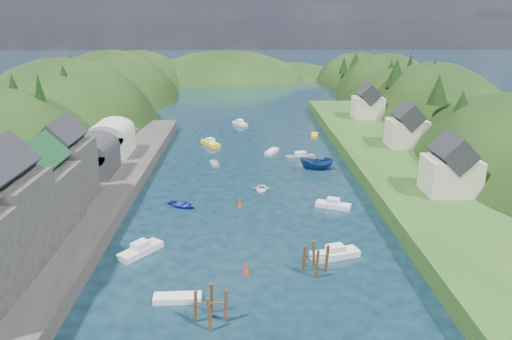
{
  "coord_description": "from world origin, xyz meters",
  "views": [
    {
      "loc": [
        -1.59,
        -43.46,
        26.39
      ],
      "look_at": [
        0.0,
        28.0,
        4.0
      ],
      "focal_mm": 35.0,
      "sensor_mm": 36.0,
      "label": 1
    }
  ],
  "objects_px": {
    "channel_buoy_near": "(246,269)",
    "channel_buoy_far": "(240,203)",
    "piling_cluster_far": "(315,261)",
    "piling_cluster_near": "(210,309)"
  },
  "relations": [
    {
      "from": "channel_buoy_near",
      "to": "channel_buoy_far",
      "type": "bearing_deg",
      "value": 92.6
    },
    {
      "from": "piling_cluster_far",
      "to": "channel_buoy_near",
      "type": "relative_size",
      "value": 3.39
    },
    {
      "from": "piling_cluster_far",
      "to": "channel_buoy_far",
      "type": "relative_size",
      "value": 3.39
    },
    {
      "from": "piling_cluster_near",
      "to": "channel_buoy_far",
      "type": "relative_size",
      "value": 3.36
    },
    {
      "from": "piling_cluster_near",
      "to": "channel_buoy_far",
      "type": "bearing_deg",
      "value": 85.27
    },
    {
      "from": "piling_cluster_far",
      "to": "channel_buoy_far",
      "type": "height_order",
      "value": "piling_cluster_far"
    },
    {
      "from": "piling_cluster_near",
      "to": "piling_cluster_far",
      "type": "distance_m",
      "value": 13.75
    },
    {
      "from": "piling_cluster_near",
      "to": "piling_cluster_far",
      "type": "xyz_separation_m",
      "value": [
        10.58,
        8.78,
        0.01
      ]
    },
    {
      "from": "piling_cluster_far",
      "to": "channel_buoy_far",
      "type": "distance_m",
      "value": 20.98
    },
    {
      "from": "channel_buoy_near",
      "to": "piling_cluster_far",
      "type": "bearing_deg",
      "value": 0.8
    }
  ]
}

